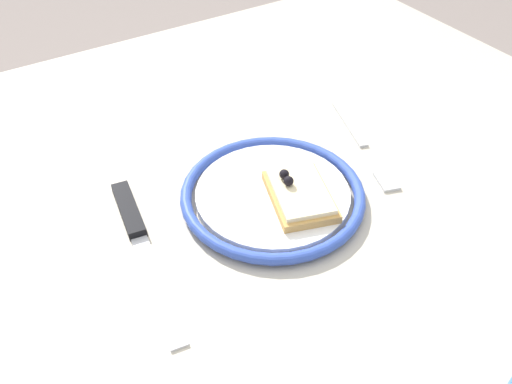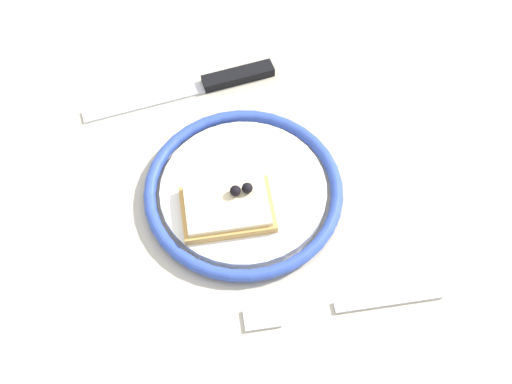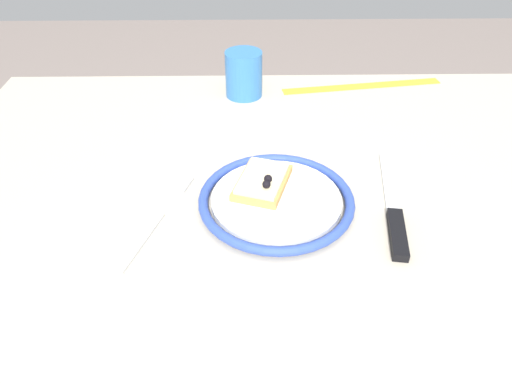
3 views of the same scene
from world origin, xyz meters
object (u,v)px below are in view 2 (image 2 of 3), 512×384
Objects in this scene: dining_table at (252,195)px; fork at (341,307)px; knife at (213,83)px; pizza_slice_near at (228,208)px; plate at (243,190)px.

fork is (-0.20, -0.00, 0.08)m from dining_table.
knife is at bearing -4.27° from dining_table.
fork is at bearing -158.89° from pizza_slice_near.
pizza_slice_near is 0.58× the size of fork.
fork is at bearing -170.25° from plate.
plate is 0.04m from pizza_slice_near.
pizza_slice_near is (-0.02, 0.03, 0.01)m from plate.
knife is (0.16, -0.04, -0.00)m from plate.
dining_table is 0.09m from plate.
dining_table is at bearing 175.73° from knife.
knife is (0.18, -0.06, -0.02)m from pizza_slice_near.
pizza_slice_near reaches higher than dining_table.
plate reaches higher than fork.
plate reaches higher than knife.
fork is (-0.32, 0.01, -0.00)m from knife.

